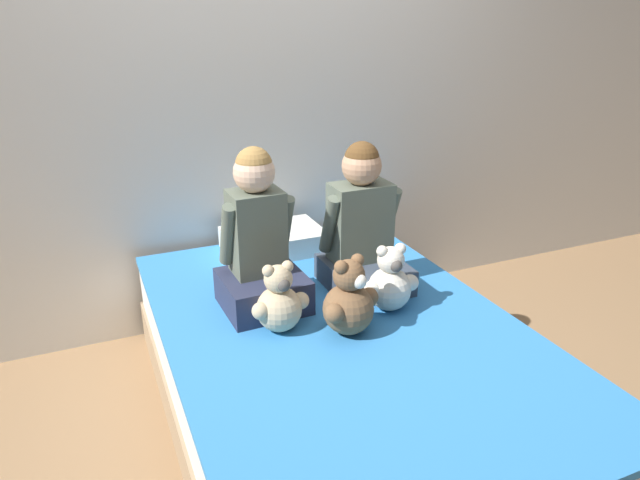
{
  "coord_description": "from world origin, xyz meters",
  "views": [
    {
      "loc": [
        -0.85,
        -1.76,
        1.63
      ],
      "look_at": [
        0.0,
        0.22,
        0.76
      ],
      "focal_mm": 32.0,
      "sensor_mm": 36.0,
      "label": 1
    }
  ],
  "objects_px": {
    "child_on_right": "(362,229)",
    "pillow_at_headboard": "(274,240)",
    "teddy_bear_held_by_right_child": "(390,282)",
    "bed": "(341,376)",
    "teddy_bear_between_children": "(349,301)",
    "child_on_left": "(259,244)",
    "teddy_bear_held_by_left_child": "(279,302)"
  },
  "relations": [
    {
      "from": "teddy_bear_held_by_right_child",
      "to": "teddy_bear_between_children",
      "type": "height_order",
      "value": "teddy_bear_between_children"
    },
    {
      "from": "child_on_left",
      "to": "pillow_at_headboard",
      "type": "relative_size",
      "value": 1.35
    },
    {
      "from": "child_on_right",
      "to": "teddy_bear_between_children",
      "type": "xyz_separation_m",
      "value": [
        -0.23,
        -0.36,
        -0.13
      ]
    },
    {
      "from": "child_on_left",
      "to": "teddy_bear_between_children",
      "type": "height_order",
      "value": "child_on_left"
    },
    {
      "from": "bed",
      "to": "teddy_bear_held_by_right_child",
      "type": "bearing_deg",
      "value": 11.02
    },
    {
      "from": "teddy_bear_between_children",
      "to": "teddy_bear_held_by_left_child",
      "type": "bearing_deg",
      "value": 132.49
    },
    {
      "from": "child_on_left",
      "to": "child_on_right",
      "type": "bearing_deg",
      "value": -1.24
    },
    {
      "from": "child_on_left",
      "to": "pillow_at_headboard",
      "type": "distance_m",
      "value": 0.61
    },
    {
      "from": "bed",
      "to": "teddy_bear_held_by_left_child",
      "type": "xyz_separation_m",
      "value": [
        -0.24,
        0.07,
        0.36
      ]
    },
    {
      "from": "bed",
      "to": "teddy_bear_between_children",
      "type": "xyz_separation_m",
      "value": [
        0.0,
        -0.05,
        0.37
      ]
    },
    {
      "from": "teddy_bear_held_by_left_child",
      "to": "teddy_bear_between_children",
      "type": "height_order",
      "value": "teddy_bear_between_children"
    },
    {
      "from": "bed",
      "to": "teddy_bear_held_by_left_child",
      "type": "bearing_deg",
      "value": 164.02
    },
    {
      "from": "bed",
      "to": "child_on_left",
      "type": "height_order",
      "value": "child_on_left"
    },
    {
      "from": "child_on_right",
      "to": "pillow_at_headboard",
      "type": "height_order",
      "value": "child_on_right"
    },
    {
      "from": "child_on_left",
      "to": "teddy_bear_held_by_left_child",
      "type": "relative_size",
      "value": 2.37
    },
    {
      "from": "pillow_at_headboard",
      "to": "teddy_bear_held_by_right_child",
      "type": "bearing_deg",
      "value": -73.02
    },
    {
      "from": "bed",
      "to": "teddy_bear_between_children",
      "type": "bearing_deg",
      "value": -88.63
    },
    {
      "from": "child_on_left",
      "to": "teddy_bear_held_by_left_child",
      "type": "distance_m",
      "value": 0.28
    },
    {
      "from": "child_on_left",
      "to": "teddy_bear_held_by_left_child",
      "type": "xyz_separation_m",
      "value": [
        0.0,
        -0.23,
        -0.15
      ]
    },
    {
      "from": "teddy_bear_held_by_right_child",
      "to": "pillow_at_headboard",
      "type": "height_order",
      "value": "teddy_bear_held_by_right_child"
    },
    {
      "from": "teddy_bear_held_by_left_child",
      "to": "teddy_bear_held_by_right_child",
      "type": "height_order",
      "value": "teddy_bear_held_by_right_child"
    },
    {
      "from": "child_on_right",
      "to": "teddy_bear_held_by_right_child",
      "type": "relative_size",
      "value": 2.26
    },
    {
      "from": "child_on_right",
      "to": "teddy_bear_between_children",
      "type": "distance_m",
      "value": 0.45
    },
    {
      "from": "pillow_at_headboard",
      "to": "bed",
      "type": "bearing_deg",
      "value": -90.0
    },
    {
      "from": "bed",
      "to": "pillow_at_headboard",
      "type": "height_order",
      "value": "pillow_at_headboard"
    },
    {
      "from": "child_on_right",
      "to": "bed",
      "type": "bearing_deg",
      "value": -127.92
    },
    {
      "from": "teddy_bear_held_by_right_child",
      "to": "pillow_at_headboard",
      "type": "bearing_deg",
      "value": 110.89
    },
    {
      "from": "bed",
      "to": "teddy_bear_between_children",
      "type": "relative_size",
      "value": 6.52
    },
    {
      "from": "child_on_right",
      "to": "teddy_bear_held_by_right_child",
      "type": "distance_m",
      "value": 0.29
    },
    {
      "from": "teddy_bear_between_children",
      "to": "pillow_at_headboard",
      "type": "relative_size",
      "value": 0.63
    },
    {
      "from": "child_on_left",
      "to": "child_on_right",
      "type": "distance_m",
      "value": 0.47
    },
    {
      "from": "child_on_left",
      "to": "teddy_bear_held_by_right_child",
      "type": "distance_m",
      "value": 0.56
    }
  ]
}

